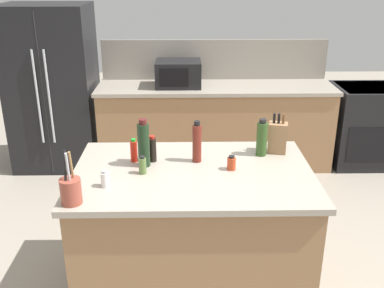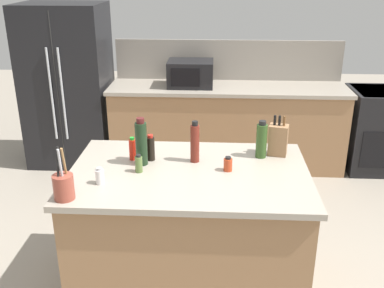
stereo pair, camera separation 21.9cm
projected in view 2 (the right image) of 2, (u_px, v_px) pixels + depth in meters
name	position (u px, v px, depth m)	size (l,w,h in m)	color
ground_plane	(189.00, 286.00, 3.30)	(14.00, 14.00, 0.00)	gray
back_counter_run	(227.00, 126.00, 5.15)	(2.65, 0.66, 0.94)	#936B47
wall_backsplash	(228.00, 60.00, 5.18)	(2.61, 0.03, 0.46)	gray
kitchen_island	(189.00, 232.00, 3.12)	(1.58, 1.03, 0.94)	#936B47
refrigerator	(68.00, 86.00, 5.12)	(0.92, 0.75, 1.82)	black
range_oven	(382.00, 129.00, 5.06)	(0.76, 0.65, 0.92)	black
microwave	(190.00, 73.00, 4.94)	(0.50, 0.39, 0.28)	black
knife_block	(278.00, 140.00, 3.16)	(0.15, 0.13, 0.29)	#936B47
utensil_crock	(64.00, 186.00, 2.57)	(0.12, 0.12, 0.32)	brown
spice_jar_oregano	(139.00, 164.00, 2.92)	(0.05, 0.05, 0.12)	#567038
hot_sauce_bottle	(133.00, 149.00, 3.10)	(0.05, 0.05, 0.16)	red
olive_oil_bottle	(261.00, 140.00, 3.12)	(0.08, 0.08, 0.27)	#2D4C1E
soy_sauce_bottle	(151.00, 148.00, 3.08)	(0.06, 0.06, 0.19)	black
spice_jar_paprika	(228.00, 164.00, 2.94)	(0.06, 0.06, 0.10)	#B73D1E
vinegar_bottle	(195.00, 143.00, 3.04)	(0.06, 0.06, 0.29)	maroon
salt_shaker	(100.00, 176.00, 2.76)	(0.05, 0.05, 0.11)	silver
wine_bottle	(141.00, 143.00, 2.99)	(0.08, 0.08, 0.33)	black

